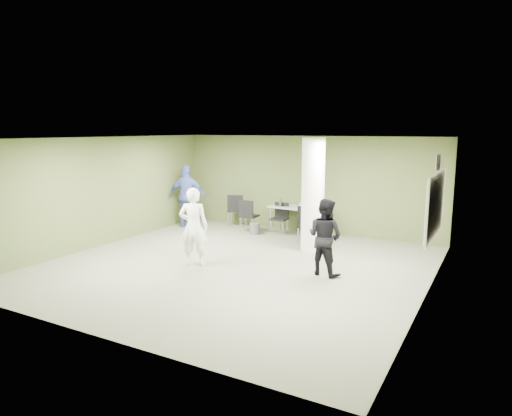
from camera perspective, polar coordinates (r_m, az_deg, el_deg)
The scene contains 17 objects.
floor at distance 10.24m, azimuth -2.48°, elevation -7.17°, with size 8.00×8.00×0.00m, color #535543.
ceiling at distance 9.79m, azimuth -2.61°, elevation 8.69°, with size 8.00×8.00×0.00m, color white.
wall_back at distance 13.47m, azimuth 6.29°, elevation 2.99°, with size 8.00×0.02×2.80m, color #4B592A.
wall_left at distance 12.45m, azimuth -18.52°, elevation 1.97°, with size 0.02×8.00×2.80m, color #4B592A.
wall_right_cream at distance 8.60m, azimuth 20.94°, elevation -1.52°, with size 0.02×8.00×2.80m, color beige.
column at distance 11.26m, azimuth 7.12°, elevation 1.63°, with size 0.56×0.56×2.80m, color silver.
whiteboard at distance 9.76m, azimuth 21.50°, elevation 0.34°, with size 0.05×2.30×1.30m.
wall_clock at distance 9.67m, azimuth 21.83°, elevation 5.31°, with size 0.06×0.32×0.32m.
folding_table at distance 13.17m, azimuth 5.22°, elevation -0.08°, with size 1.69×0.83×1.03m.
wastebasket at distance 13.15m, azimuth -0.17°, elevation -2.60°, with size 0.28×0.28×0.32m, color #4C4C4C.
chair_back_left at distance 14.12m, azimuth -2.52°, elevation 0.03°, with size 0.64×0.64×1.01m.
chair_back_right at distance 13.33m, azimuth -1.03°, elevation -0.67°, with size 0.51×0.51×0.96m.
chair_table_left at distance 13.21m, azimuth 3.05°, elevation -0.96°, with size 0.48×0.48×0.89m.
chair_table_right at distance 12.32m, azimuth 6.22°, elevation -1.67°, with size 0.61×0.61×0.94m.
woman_white at distance 10.15m, azimuth -7.80°, elevation -2.33°, with size 0.64×0.42×1.74m, color white.
man_black at distance 9.53m, azimuth 8.59°, elevation -3.58°, with size 0.78×0.61×1.60m, color black.
man_blue at distance 14.13m, azimuth -8.60°, elevation 1.48°, with size 1.13×0.47×1.93m, color #4356A7.
Camera 1 is at (5.07, -8.38, 3.00)m, focal length 32.00 mm.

